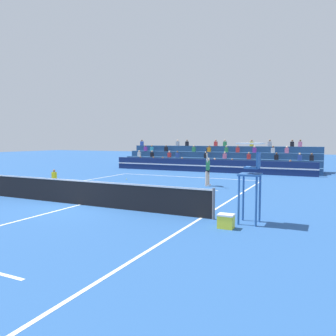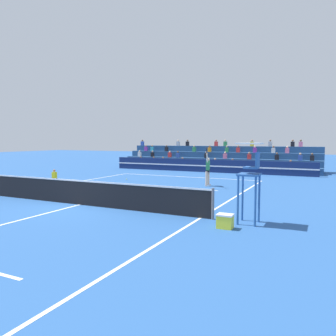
{
  "view_description": "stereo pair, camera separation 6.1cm",
  "coord_description": "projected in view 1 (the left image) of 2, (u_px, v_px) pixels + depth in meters",
  "views": [
    {
      "loc": [
        9.42,
        -10.8,
        2.75
      ],
      "look_at": [
        0.9,
        6.78,
        1.1
      ],
      "focal_mm": 35.0,
      "sensor_mm": 36.0,
      "label": 1
    },
    {
      "loc": [
        9.47,
        -10.77,
        2.75
      ],
      "look_at": [
        0.9,
        6.78,
        1.1
      ],
      "focal_mm": 35.0,
      "sensor_mm": 36.0,
      "label": 2
    }
  ],
  "objects": [
    {
      "name": "umpire_chair",
      "position": [
        251.0,
        172.0,
        10.72
      ],
      "size": [
        0.76,
        0.84,
        2.67
      ],
      "color": "#285699",
      "rests_on": "ground"
    },
    {
      "name": "ground_plane",
      "position": [
        80.0,
        205.0,
        14.01
      ],
      "size": [
        120.0,
        120.0,
        0.0
      ],
      "primitive_type": "plane",
      "color": "#285699"
    },
    {
      "name": "ball_kid_courtside",
      "position": [
        54.0,
        177.0,
        21.55
      ],
      "size": [
        0.3,
        0.36,
        0.84
      ],
      "color": "black",
      "rests_on": "ground"
    },
    {
      "name": "bleacher_stand",
      "position": [
        217.0,
        160.0,
        31.3
      ],
      "size": [
        18.51,
        3.8,
        2.83
      ],
      "color": "navy",
      "rests_on": "ground"
    },
    {
      "name": "tennis_player",
      "position": [
        208.0,
        170.0,
        19.73
      ],
      "size": [
        0.33,
        1.15,
        2.43
      ],
      "color": "beige",
      "rests_on": "ground"
    },
    {
      "name": "court_lines",
      "position": [
        80.0,
        205.0,
        14.01
      ],
      "size": [
        11.1,
        23.9,
        0.01
      ],
      "color": "white",
      "rests_on": "ground"
    },
    {
      "name": "tennis_net",
      "position": [
        80.0,
        192.0,
        13.96
      ],
      "size": [
        12.0,
        0.1,
        1.1
      ],
      "color": "slate",
      "rests_on": "ground"
    },
    {
      "name": "tennis_ball",
      "position": [
        126.0,
        179.0,
        22.98
      ],
      "size": [
        0.07,
        0.07,
        0.07
      ],
      "primitive_type": "sphere",
      "color": "#C6DB33",
      "rests_on": "ground"
    },
    {
      "name": "sponsor_banner_wall",
      "position": [
        206.0,
        166.0,
        28.48
      ],
      "size": [
        18.0,
        0.26,
        1.1
      ],
      "color": "navy",
      "rests_on": "ground"
    },
    {
      "name": "equipment_cooler",
      "position": [
        226.0,
        221.0,
        10.25
      ],
      "size": [
        0.5,
        0.38,
        0.45
      ],
      "color": "yellow",
      "rests_on": "ground"
    }
  ]
}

